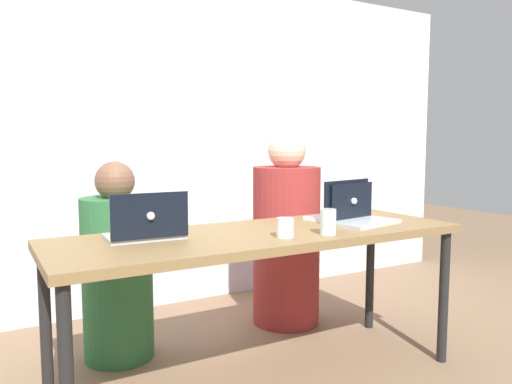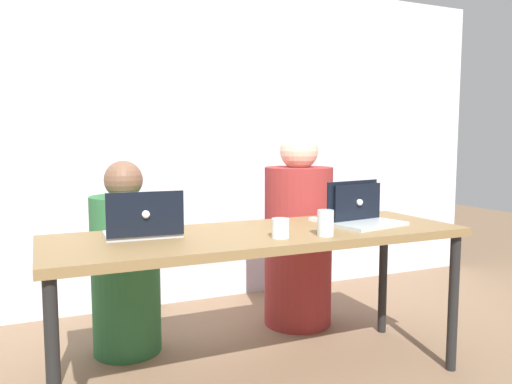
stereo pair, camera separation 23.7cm
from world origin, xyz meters
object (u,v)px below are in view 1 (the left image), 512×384
Objects in this scene: laptop_back_left at (146,229)px; water_glass_right at (328,224)px; person_on_left at (118,272)px; water_glass_center at (285,229)px; person_on_right at (286,239)px; laptop_back_right at (342,212)px; laptop_front_right at (358,214)px.

water_glass_right is at bearing 161.22° from laptop_back_left.
person_on_left is 1.00m from water_glass_center.
water_glass_center is at bearing 168.39° from water_glass_right.
person_on_right reaches higher than person_on_left.
laptop_back_left reaches higher than laptop_back_right.
laptop_front_right is at bearing 92.07° from person_on_right.
water_glass_right is (0.20, -0.04, 0.01)m from water_glass_center.
person_on_left is 8.96× the size of water_glass_right.
person_on_right reaches higher than laptop_back_left.
person_on_right is (1.06, 0.00, 0.07)m from person_on_left.
laptop_back_right is 3.96× the size of water_glass_center.
laptop_front_right is 3.33× the size of water_glass_right.
laptop_back_right is at bearing -177.39° from laptop_back_left.
person_on_right is 0.59m from laptop_back_right.
person_on_left reaches higher than water_glass_center.
person_on_right is 14.01× the size of water_glass_center.
person_on_right is 0.70m from laptop_front_right.
water_glass_right is at bearing -11.61° from water_glass_center.
person_on_left is at bearing -87.69° from laptop_back_left.
laptop_front_right is 0.55m from water_glass_center.
water_glass_center is (-0.53, -0.13, -0.01)m from laptop_front_right.
person_on_right reaches higher than water_glass_right.
laptop_back_left is (-0.00, -0.53, 0.31)m from person_on_left.
laptop_front_right is at bearing 84.20° from laptop_back_right.
water_glass_right is at bearing 70.12° from person_on_right.
laptop_front_right reaches higher than water_glass_right.
laptop_front_right is at bearing 137.95° from person_on_left.
laptop_back_left is at bearing 27.60° from person_on_right.
water_glass_right is (-0.33, -0.17, 0.00)m from laptop_front_right.
laptop_back_right is at bearing 81.91° from laptop_front_right.
laptop_back_right is 1.02× the size of laptop_back_left.
person_on_left is 12.15× the size of water_glass_center.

